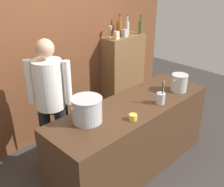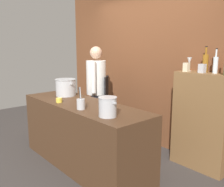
{
  "view_description": "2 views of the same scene",
  "coord_description": "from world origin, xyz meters",
  "px_view_note": "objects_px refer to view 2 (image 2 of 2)",
  "views": [
    {
      "loc": [
        -2.11,
        -1.76,
        2.34
      ],
      "look_at": [
        0.02,
        0.37,
        0.91
      ],
      "focal_mm": 42.77,
      "sensor_mm": 36.0,
      "label": 1
    },
    {
      "loc": [
        2.76,
        -1.87,
        1.69
      ],
      "look_at": [
        0.25,
        0.32,
        1.03
      ],
      "focal_mm": 39.85,
      "sensor_mm": 36.0,
      "label": 2
    }
  ],
  "objects_px": {
    "wine_bottle_amber": "(205,63)",
    "stockpot_small": "(108,107)",
    "wine_bottle_clear": "(215,64)",
    "spice_tin_cream": "(186,67)",
    "utensil_crock": "(81,104)",
    "stockpot_large": "(66,87)",
    "spice_tin_silver": "(202,68)",
    "butter_jar": "(59,100)",
    "wine_glass_tall": "(189,61)",
    "chef": "(97,87)"
  },
  "relations": [
    {
      "from": "wine_bottle_amber",
      "to": "stockpot_small",
      "type": "bearing_deg",
      "value": -104.41
    },
    {
      "from": "wine_bottle_clear",
      "to": "spice_tin_cream",
      "type": "relative_size",
      "value": 2.63
    },
    {
      "from": "utensil_crock",
      "to": "wine_bottle_clear",
      "type": "distance_m",
      "value": 1.78
    },
    {
      "from": "stockpot_large",
      "to": "spice_tin_silver",
      "type": "bearing_deg",
      "value": 31.62
    },
    {
      "from": "butter_jar",
      "to": "wine_glass_tall",
      "type": "height_order",
      "value": "wine_glass_tall"
    },
    {
      "from": "utensil_crock",
      "to": "wine_bottle_amber",
      "type": "xyz_separation_m",
      "value": [
        0.82,
        1.45,
        0.48
      ]
    },
    {
      "from": "stockpot_large",
      "to": "spice_tin_cream",
      "type": "relative_size",
      "value": 3.16
    },
    {
      "from": "wine_bottle_amber",
      "to": "chef",
      "type": "bearing_deg",
      "value": -163.34
    },
    {
      "from": "chef",
      "to": "stockpot_small",
      "type": "height_order",
      "value": "chef"
    },
    {
      "from": "spice_tin_cream",
      "to": "utensil_crock",
      "type": "bearing_deg",
      "value": -115.04
    },
    {
      "from": "wine_bottle_clear",
      "to": "chef",
      "type": "bearing_deg",
      "value": -165.47
    },
    {
      "from": "utensil_crock",
      "to": "wine_glass_tall",
      "type": "bearing_deg",
      "value": 67.44
    },
    {
      "from": "stockpot_large",
      "to": "wine_bottle_amber",
      "type": "distance_m",
      "value": 2.08
    },
    {
      "from": "chef",
      "to": "stockpot_small",
      "type": "relative_size",
      "value": 6.09
    },
    {
      "from": "utensil_crock",
      "to": "butter_jar",
      "type": "bearing_deg",
      "value": -177.9
    },
    {
      "from": "spice_tin_silver",
      "to": "stockpot_small",
      "type": "bearing_deg",
      "value": -106.11
    },
    {
      "from": "stockpot_small",
      "to": "wine_bottle_amber",
      "type": "bearing_deg",
      "value": 75.59
    },
    {
      "from": "stockpot_small",
      "to": "stockpot_large",
      "type": "bearing_deg",
      "value": 169.16
    },
    {
      "from": "stockpot_large",
      "to": "wine_glass_tall",
      "type": "xyz_separation_m",
      "value": [
        1.45,
        1.13,
        0.43
      ]
    },
    {
      "from": "stockpot_small",
      "to": "spice_tin_cream",
      "type": "relative_size",
      "value": 2.25
    },
    {
      "from": "wine_bottle_clear",
      "to": "spice_tin_silver",
      "type": "xyz_separation_m",
      "value": [
        -0.14,
        -0.07,
        -0.06
      ]
    },
    {
      "from": "wine_bottle_clear",
      "to": "wine_glass_tall",
      "type": "height_order",
      "value": "wine_bottle_clear"
    },
    {
      "from": "wine_bottle_clear",
      "to": "spice_tin_silver",
      "type": "relative_size",
      "value": 2.74
    },
    {
      "from": "utensil_crock",
      "to": "wine_bottle_amber",
      "type": "height_order",
      "value": "wine_bottle_amber"
    },
    {
      "from": "chef",
      "to": "utensil_crock",
      "type": "distance_m",
      "value": 1.29
    },
    {
      "from": "chef",
      "to": "wine_glass_tall",
      "type": "bearing_deg",
      "value": -111.84
    },
    {
      "from": "utensil_crock",
      "to": "wine_bottle_amber",
      "type": "distance_m",
      "value": 1.73
    },
    {
      "from": "stockpot_small",
      "to": "utensil_crock",
      "type": "xyz_separation_m",
      "value": [
        -0.46,
        -0.05,
        -0.04
      ]
    },
    {
      "from": "stockpot_large",
      "to": "spice_tin_silver",
      "type": "xyz_separation_m",
      "value": [
        1.7,
        1.05,
        0.35
      ]
    },
    {
      "from": "stockpot_large",
      "to": "stockpot_small",
      "type": "height_order",
      "value": "stockpot_large"
    },
    {
      "from": "chef",
      "to": "spice_tin_cream",
      "type": "xyz_separation_m",
      "value": [
        1.51,
        0.39,
        0.42
      ]
    },
    {
      "from": "wine_bottle_clear",
      "to": "spice_tin_silver",
      "type": "distance_m",
      "value": 0.17
    },
    {
      "from": "utensil_crock",
      "to": "spice_tin_cream",
      "type": "distance_m",
      "value": 1.52
    },
    {
      "from": "butter_jar",
      "to": "wine_glass_tall",
      "type": "bearing_deg",
      "value": 52.65
    },
    {
      "from": "butter_jar",
      "to": "wine_glass_tall",
      "type": "relative_size",
      "value": 0.45
    },
    {
      "from": "wine_glass_tall",
      "to": "spice_tin_cream",
      "type": "xyz_separation_m",
      "value": [
        0.02,
        -0.11,
        -0.07
      ]
    },
    {
      "from": "chef",
      "to": "wine_bottle_clear",
      "type": "xyz_separation_m",
      "value": [
        1.87,
        0.48,
        0.48
      ]
    },
    {
      "from": "chef",
      "to": "utensil_crock",
      "type": "xyz_separation_m",
      "value": [
        0.89,
        -0.93,
        0.0
      ]
    },
    {
      "from": "stockpot_large",
      "to": "butter_jar",
      "type": "distance_m",
      "value": 0.49
    },
    {
      "from": "stockpot_large",
      "to": "butter_jar",
      "type": "xyz_separation_m",
      "value": [
        0.35,
        -0.32,
        -0.1
      ]
    },
    {
      "from": "wine_bottle_amber",
      "to": "wine_glass_tall",
      "type": "height_order",
      "value": "wine_bottle_amber"
    },
    {
      "from": "stockpot_large",
      "to": "wine_bottle_amber",
      "type": "bearing_deg",
      "value": 34.26
    },
    {
      "from": "butter_jar",
      "to": "spice_tin_silver",
      "type": "bearing_deg",
      "value": 45.38
    },
    {
      "from": "wine_bottle_amber",
      "to": "stockpot_large",
      "type": "bearing_deg",
      "value": -145.74
    },
    {
      "from": "wine_bottle_clear",
      "to": "wine_bottle_amber",
      "type": "xyz_separation_m",
      "value": [
        -0.16,
        0.03,
        0.01
      ]
    },
    {
      "from": "wine_bottle_clear",
      "to": "spice_tin_cream",
      "type": "xyz_separation_m",
      "value": [
        -0.36,
        -0.1,
        -0.05
      ]
    },
    {
      "from": "chef",
      "to": "stockpot_small",
      "type": "bearing_deg",
      "value": -163.42
    },
    {
      "from": "wine_bottle_amber",
      "to": "wine_glass_tall",
      "type": "xyz_separation_m",
      "value": [
        -0.23,
        -0.02,
        0.01
      ]
    },
    {
      "from": "stockpot_small",
      "to": "butter_jar",
      "type": "bearing_deg",
      "value": -176.19
    },
    {
      "from": "butter_jar",
      "to": "wine_bottle_amber",
      "type": "bearing_deg",
      "value": 47.75
    }
  ]
}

